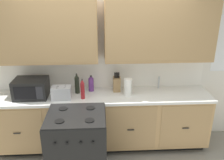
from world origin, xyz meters
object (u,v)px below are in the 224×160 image
object	(u,v)px
stove_range	(78,145)
bottle_red	(83,89)
microwave	(31,88)
bottle_dark	(77,84)
bottle_violet	(91,83)
knife_block	(117,84)
paper_towel_roll	(128,87)
toaster	(62,93)

from	to	relation	value
stove_range	bottle_red	world-z (taller)	bottle_red
stove_range	bottle_red	size ratio (longest dim) A/B	3.14
stove_range	microwave	size ratio (longest dim) A/B	1.98
bottle_dark	bottle_violet	bearing A→B (deg)	19.15
knife_block	bottle_violet	size ratio (longest dim) A/B	1.22
paper_towel_roll	bottle_violet	bearing A→B (deg)	160.82
microwave	toaster	bearing A→B (deg)	-11.01
microwave	bottle_red	size ratio (longest dim) A/B	1.58
microwave	bottle_dark	bearing A→B (deg)	9.17
paper_towel_roll	bottle_red	bearing A→B (deg)	-172.80
microwave	paper_towel_roll	xyz separation A→B (m)	(1.43, -0.01, -0.01)
stove_range	bottle_dark	xyz separation A→B (m)	(-0.04, 0.72, 0.60)
stove_range	bottle_red	xyz separation A→B (m)	(0.06, 0.52, 0.60)
bottle_violet	bottle_red	distance (m)	0.30
microwave	knife_block	distance (m)	1.29
microwave	bottle_dark	world-z (taller)	bottle_dark
knife_block	bottle_red	bearing A→B (deg)	-153.71
bottle_violet	bottle_dark	xyz separation A→B (m)	(-0.21, -0.07, 0.03)
bottle_violet	microwave	bearing A→B (deg)	-168.35
bottle_violet	paper_towel_roll	bearing A→B (deg)	-19.18
toaster	paper_towel_roll	world-z (taller)	paper_towel_roll
microwave	bottle_violet	xyz separation A→B (m)	(0.88, 0.18, -0.02)
knife_block	paper_towel_roll	distance (m)	0.23
toaster	bottle_red	size ratio (longest dim) A/B	0.92
stove_range	toaster	xyz separation A→B (m)	(-0.25, 0.53, 0.54)
stove_range	bottle_violet	distance (m)	1.00
knife_block	bottle_red	distance (m)	0.58
paper_towel_roll	bottle_violet	size ratio (longest dim) A/B	1.02
knife_block	bottle_dark	world-z (taller)	bottle_dark
stove_range	toaster	bearing A→B (deg)	115.22
toaster	bottle_dark	xyz separation A→B (m)	(0.21, 0.20, 0.06)
stove_range	knife_block	size ratio (longest dim) A/B	3.06
stove_range	bottle_violet	size ratio (longest dim) A/B	3.73
knife_block	bottle_dark	distance (m)	0.62
stove_range	bottle_dark	size ratio (longest dim) A/B	3.01
microwave	paper_towel_roll	size ratio (longest dim) A/B	1.85
bottle_violet	bottle_dark	distance (m)	0.23
stove_range	bottle_red	distance (m)	0.79
paper_towel_roll	knife_block	bearing A→B (deg)	131.94
stove_range	microwave	bearing A→B (deg)	138.80
bottle_violet	toaster	bearing A→B (deg)	-147.55
paper_towel_roll	bottle_red	xyz separation A→B (m)	(-0.67, -0.08, 0.02)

